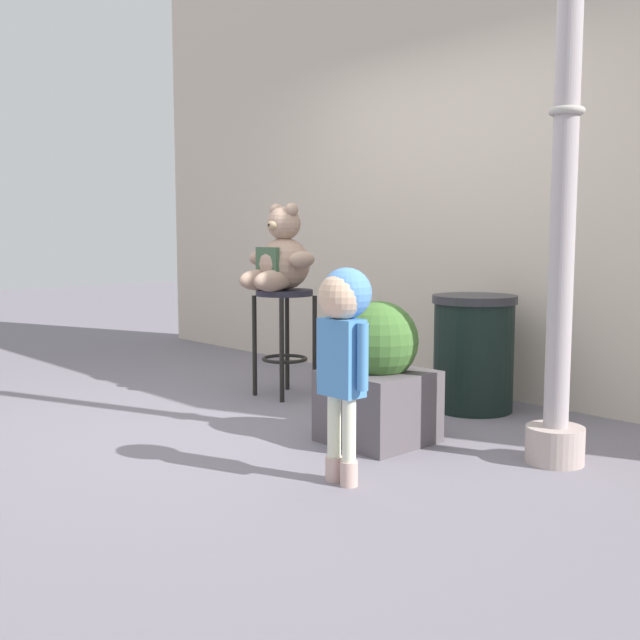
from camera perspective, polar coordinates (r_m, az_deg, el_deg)
The scene contains 8 objects.
ground_plane at distance 4.37m, azimuth -5.57°, elevation -8.26°, with size 24.00×24.00×0.00m, color slate.
building_wall at distance 5.64m, azimuth 10.57°, elevation 12.87°, with size 7.13×0.30×3.50m, color beige.
bar_stool_with_teddy at distance 5.19m, azimuth -2.68°, elevation -0.01°, with size 0.39×0.39×0.73m.
teddy_bear at distance 5.14m, azimuth -2.95°, elevation 4.67°, with size 0.55×0.49×0.58m.
child_walking at distance 3.32m, azimuth 1.76°, elevation -0.59°, with size 0.31×0.24×0.96m.
trash_bin at distance 4.87m, azimuth 11.44°, elevation -2.40°, with size 0.53×0.53×0.73m.
lamppost at distance 3.77m, azimuth 17.75°, elevation 6.82°, with size 0.28×0.28×2.89m.
planter_with_shrub at distance 4.06m, azimuth 4.38°, elevation -4.32°, with size 0.50×0.50×0.76m.
Camera 1 is at (3.38, -2.53, 1.11)m, focal length 42.65 mm.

